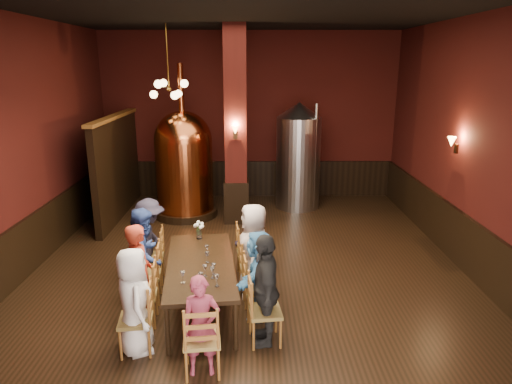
{
  "coord_description": "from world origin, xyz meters",
  "views": [
    {
      "loc": [
        0.09,
        -7.61,
        3.66
      ],
      "look_at": [
        0.14,
        0.2,
        1.45
      ],
      "focal_mm": 32.0,
      "sensor_mm": 36.0,
      "label": 1
    }
  ],
  "objects_px": {
    "person_0": "(134,301)",
    "dining_table": "(201,267)",
    "steel_vessel": "(298,156)",
    "person_2": "(145,256)",
    "rose_vase": "(199,227)",
    "person_1": "(140,275)",
    "copper_kettle": "(184,163)"
  },
  "relations": [
    {
      "from": "person_0",
      "to": "copper_kettle",
      "type": "bearing_deg",
      "value": -20.87
    },
    {
      "from": "rose_vase",
      "to": "dining_table",
      "type": "bearing_deg",
      "value": -82.62
    },
    {
      "from": "person_1",
      "to": "rose_vase",
      "type": "bearing_deg",
      "value": -50.04
    },
    {
      "from": "dining_table",
      "to": "person_0",
      "type": "xyz_separation_m",
      "value": [
        -0.73,
        -1.09,
        0.03
      ]
    },
    {
      "from": "dining_table",
      "to": "person_2",
      "type": "relative_size",
      "value": 1.62
    },
    {
      "from": "person_1",
      "to": "steel_vessel",
      "type": "distance_m",
      "value": 6.28
    },
    {
      "from": "person_2",
      "to": "copper_kettle",
      "type": "relative_size",
      "value": 0.42
    },
    {
      "from": "steel_vessel",
      "to": "rose_vase",
      "type": "bearing_deg",
      "value": -116.6
    },
    {
      "from": "steel_vessel",
      "to": "rose_vase",
      "type": "distance_m",
      "value": 4.69
    },
    {
      "from": "dining_table",
      "to": "person_0",
      "type": "height_order",
      "value": "person_0"
    },
    {
      "from": "copper_kettle",
      "to": "rose_vase",
      "type": "distance_m",
      "value": 3.6
    },
    {
      "from": "person_0",
      "to": "person_2",
      "type": "bearing_deg",
      "value": -15.77
    },
    {
      "from": "dining_table",
      "to": "person_1",
      "type": "distance_m",
      "value": 0.91
    },
    {
      "from": "dining_table",
      "to": "person_2",
      "type": "bearing_deg",
      "value": 158.78
    },
    {
      "from": "person_1",
      "to": "person_2",
      "type": "height_order",
      "value": "person_2"
    },
    {
      "from": "person_2",
      "to": "copper_kettle",
      "type": "distance_m",
      "value": 4.3
    },
    {
      "from": "person_0",
      "to": "copper_kettle",
      "type": "xyz_separation_m",
      "value": [
        -0.14,
        5.59,
        0.62
      ]
    },
    {
      "from": "person_2",
      "to": "rose_vase",
      "type": "distance_m",
      "value": 1.09
    },
    {
      "from": "copper_kettle",
      "to": "steel_vessel",
      "type": "bearing_deg",
      "value": 13.45
    },
    {
      "from": "steel_vessel",
      "to": "person_0",
      "type": "bearing_deg",
      "value": -113.28
    },
    {
      "from": "person_0",
      "to": "person_1",
      "type": "relative_size",
      "value": 0.94
    },
    {
      "from": "dining_table",
      "to": "steel_vessel",
      "type": "xyz_separation_m",
      "value": [
        1.97,
        5.17,
        0.68
      ]
    },
    {
      "from": "copper_kettle",
      "to": "person_2",
      "type": "bearing_deg",
      "value": -90.15
    },
    {
      "from": "dining_table",
      "to": "person_2",
      "type": "xyz_separation_m",
      "value": [
        -0.88,
        0.23,
        0.08
      ]
    },
    {
      "from": "person_2",
      "to": "rose_vase",
      "type": "relative_size",
      "value": 4.85
    },
    {
      "from": "copper_kettle",
      "to": "rose_vase",
      "type": "bearing_deg",
      "value": -78.03
    },
    {
      "from": "dining_table",
      "to": "copper_kettle",
      "type": "distance_m",
      "value": 4.62
    },
    {
      "from": "person_0",
      "to": "dining_table",
      "type": "bearing_deg",
      "value": -56.13
    },
    {
      "from": "dining_table",
      "to": "steel_vessel",
      "type": "relative_size",
      "value": 0.92
    },
    {
      "from": "copper_kettle",
      "to": "steel_vessel",
      "type": "distance_m",
      "value": 2.92
    },
    {
      "from": "dining_table",
      "to": "steel_vessel",
      "type": "distance_m",
      "value": 5.58
    },
    {
      "from": "person_0",
      "to": "person_2",
      "type": "xyz_separation_m",
      "value": [
        -0.15,
        1.32,
        0.05
      ]
    }
  ]
}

